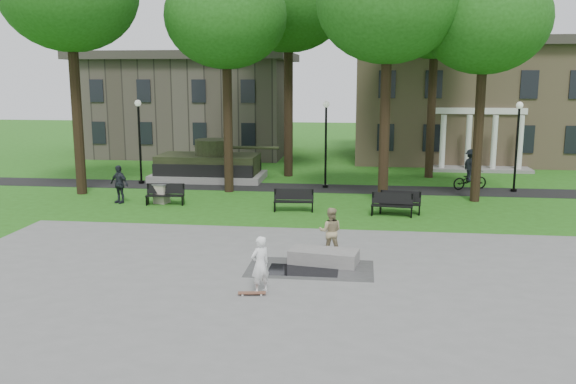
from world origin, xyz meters
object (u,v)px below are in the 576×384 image
skateboarder (260,265)px  trash_bin (162,193)px  park_bench_0 (166,194)px  concrete_block (324,257)px  cyclist (470,173)px  friend_watching (330,231)px

skateboarder → trash_bin: 13.50m
park_bench_0 → trash_bin: park_bench_0 is taller
concrete_block → cyclist: size_ratio=1.01×
friend_watching → cyclist: cyclist is taller
skateboarder → cyclist: size_ratio=0.75×
trash_bin → cyclist: bearing=19.9°
concrete_block → friend_watching: 1.17m
concrete_block → park_bench_0: 11.69m
concrete_block → cyclist: cyclist is taller
friend_watching → concrete_block: bearing=82.0°
friend_watching → cyclist: (6.82, 13.27, 0.05)m
friend_watching → trash_bin: (-8.55, 7.72, -0.36)m
skateboarder → park_bench_0: (-6.49, 11.37, -0.32)m
concrete_block → cyclist: 15.90m
concrete_block → friend_watching: bearing=81.1°
concrete_block → trash_bin: 12.11m
friend_watching → park_bench_0: 11.10m
friend_watching → cyclist: 14.92m
skateboarder → friend_watching: size_ratio=0.99×
cyclist → friend_watching: bearing=130.2°
friend_watching → park_bench_0: bearing=-41.1°
trash_bin → skateboarder: bearing=-59.8°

